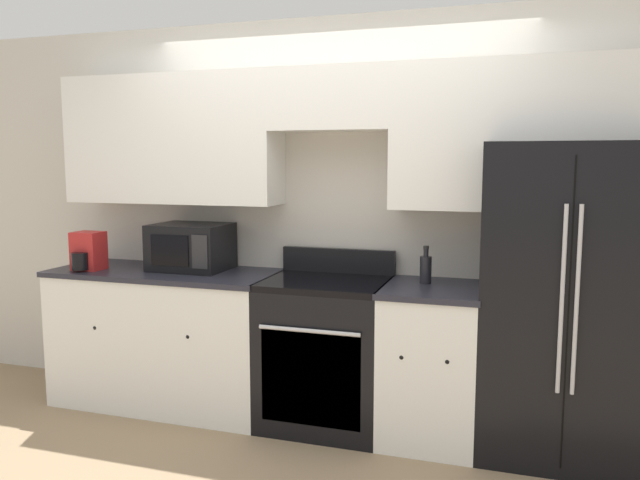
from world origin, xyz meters
TOP-DOWN VIEW (x-y plane):
  - ground_plane at (0.00, 0.00)m, footprint 12.00×12.00m
  - wall_back at (-0.00, 0.58)m, footprint 8.00×0.39m
  - lower_cabinets_left at (-1.11, 0.31)m, footprint 1.55×0.64m
  - lower_cabinets_right at (0.70, 0.31)m, footprint 0.58×0.64m
  - oven_range at (0.04, 0.31)m, footprint 0.77×0.65m
  - refrigerator at (1.43, 0.38)m, footprint 0.89×0.79m
  - microwave at (-0.95, 0.40)m, footprint 0.50×0.41m
  - bottle at (0.64, 0.40)m, footprint 0.07×0.07m
  - electric_kettle at (-1.61, 0.17)m, footprint 0.19×0.23m

SIDE VIEW (x-z plane):
  - ground_plane at x=0.00m, z-range 0.00..0.00m
  - lower_cabinets_left at x=-1.11m, z-range 0.00..0.94m
  - lower_cabinets_right at x=0.70m, z-range 0.00..0.94m
  - oven_range at x=0.04m, z-range -0.07..1.02m
  - refrigerator at x=1.43m, z-range 0.00..1.77m
  - bottle at x=0.64m, z-range 0.91..1.14m
  - electric_kettle at x=-1.61m, z-range 0.93..1.19m
  - microwave at x=-0.95m, z-range 0.94..1.25m
  - wall_back at x=0.00m, z-range 0.23..2.83m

